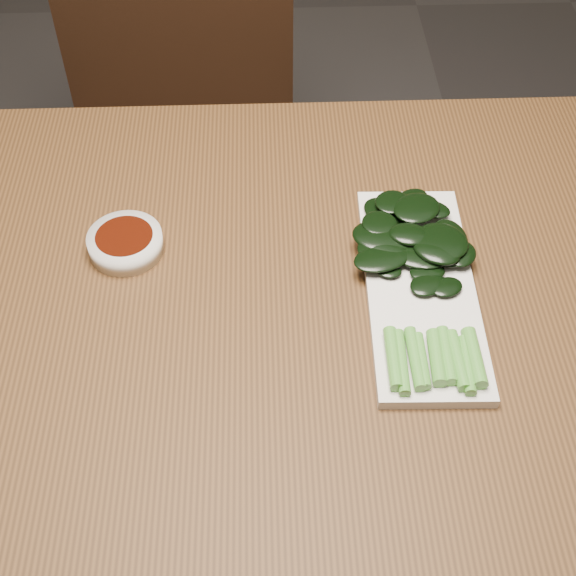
{
  "coord_description": "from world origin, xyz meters",
  "views": [
    {
      "loc": [
        0.0,
        -0.62,
        1.49
      ],
      "look_at": [
        0.02,
        0.02,
        0.76
      ],
      "focal_mm": 50.0,
      "sensor_mm": 36.0,
      "label": 1
    }
  ],
  "objects_px": {
    "chair_far": "(177,127)",
    "sauce_bowl": "(125,243)",
    "table": "(270,340)",
    "serving_plate": "(420,289)",
    "gai_lan": "(419,264)"
  },
  "relations": [
    {
      "from": "table",
      "to": "serving_plate",
      "type": "height_order",
      "value": "serving_plate"
    },
    {
      "from": "sauce_bowl",
      "to": "gai_lan",
      "type": "xyz_separation_m",
      "value": [
        0.36,
        -0.06,
        0.01
      ]
    },
    {
      "from": "chair_far",
      "to": "serving_plate",
      "type": "distance_m",
      "value": 0.81
    },
    {
      "from": "sauce_bowl",
      "to": "serving_plate",
      "type": "height_order",
      "value": "sauce_bowl"
    },
    {
      "from": "table",
      "to": "gai_lan",
      "type": "distance_m",
      "value": 0.21
    },
    {
      "from": "gai_lan",
      "to": "serving_plate",
      "type": "bearing_deg",
      "value": -90.44
    },
    {
      "from": "chair_far",
      "to": "sauce_bowl",
      "type": "distance_m",
      "value": 0.65
    },
    {
      "from": "table",
      "to": "chair_far",
      "type": "bearing_deg",
      "value": 104.22
    },
    {
      "from": "sauce_bowl",
      "to": "serving_plate",
      "type": "xyz_separation_m",
      "value": [
        0.36,
        -0.08,
        -0.01
      ]
    },
    {
      "from": "table",
      "to": "sauce_bowl",
      "type": "relative_size",
      "value": 14.86
    },
    {
      "from": "table",
      "to": "sauce_bowl",
      "type": "bearing_deg",
      "value": 151.86
    },
    {
      "from": "table",
      "to": "gai_lan",
      "type": "xyz_separation_m",
      "value": [
        0.18,
        0.03,
        0.1
      ]
    },
    {
      "from": "serving_plate",
      "to": "gai_lan",
      "type": "bearing_deg",
      "value": 89.56
    },
    {
      "from": "serving_plate",
      "to": "table",
      "type": "bearing_deg",
      "value": -176.54
    },
    {
      "from": "table",
      "to": "serving_plate",
      "type": "bearing_deg",
      "value": 3.46
    }
  ]
}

